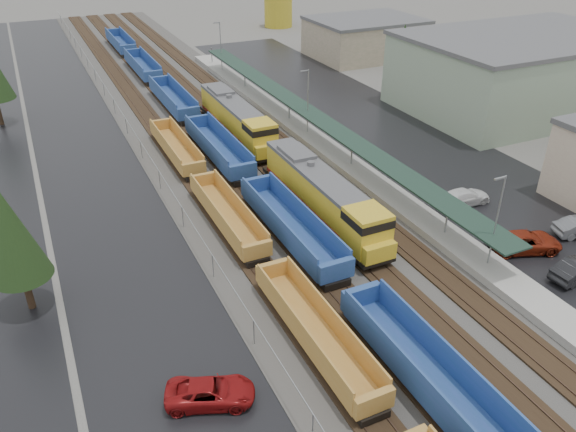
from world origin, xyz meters
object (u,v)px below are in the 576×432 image
locomotive_trail (238,119)px  well_string_yellow (315,331)px  locomotive_lead (324,196)px  well_string_blue (218,148)px  parked_car_west_c (210,392)px  storage_tank (278,12)px  parked_car_east_c (464,197)px  parked_car_east_b (525,242)px

locomotive_trail → well_string_yellow: (-8.00, -34.70, -1.23)m
locomotive_lead → well_string_blue: locomotive_lead is taller
well_string_yellow → parked_car_west_c: bearing=-167.7°
storage_tank → parked_car_east_c: size_ratio=1.15×
locomotive_trail → storage_tank: 64.93m
parked_car_west_c → parked_car_east_c: parked_car_east_c is taller
well_string_blue → storage_tank: storage_tank is taller
parked_car_west_c → parked_car_east_c: (28.42, 12.28, 0.06)m
locomotive_lead → parked_car_west_c: size_ratio=3.85×
storage_tank → locomotive_lead: bearing=-111.7°
well_string_blue → parked_car_west_c: size_ratio=25.08×
parked_car_west_c → parked_car_east_c: bearing=-45.3°
locomotive_lead → parked_car_west_c: bearing=-135.2°
well_string_yellow → storage_tank: (38.99, 91.75, 1.89)m
locomotive_lead → parked_car_east_b: size_ratio=3.39×
well_string_blue → well_string_yellow: bearing=-97.5°
well_string_yellow → well_string_blue: size_ratio=0.63×
locomotive_lead → locomotive_trail: size_ratio=1.00×
parked_car_east_b → parked_car_west_c: bearing=119.0°
locomotive_trail → parked_car_east_c: locomotive_trail is taller
locomotive_lead → locomotive_trail: bearing=90.0°
locomotive_lead → well_string_yellow: locomotive_lead is taller
parked_car_east_c → storage_tank: bearing=-12.9°
locomotive_lead → parked_car_west_c: 21.82m
parked_car_west_c → parked_car_east_c: 30.96m
parked_car_east_b → well_string_blue: bearing=50.8°
parked_car_east_c → parked_car_west_c: bearing=113.0°
locomotive_trail → well_string_yellow: 35.63m
parked_car_east_c → locomotive_trail: bearing=28.0°
locomotive_trail → parked_car_east_b: locomotive_trail is taller
well_string_yellow → parked_car_east_b: well_string_yellow is taller
locomotive_trail → well_string_yellow: locomotive_trail is taller
locomotive_trail → storage_tank: storage_tank is taller
locomotive_lead → parked_car_east_c: bearing=-13.2°
well_string_yellow → well_string_blue: bearing=82.5°
parked_car_west_c → parked_car_east_b: size_ratio=0.88×
storage_tank → locomotive_trail: bearing=-118.5°
storage_tank → parked_car_east_b: size_ratio=1.05×
well_string_yellow → parked_car_east_b: size_ratio=13.87×
parked_car_east_b → locomotive_lead: bearing=68.1°
locomotive_trail → parked_car_east_c: 27.36m
locomotive_trail → storage_tank: bearing=61.5°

